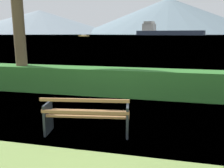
% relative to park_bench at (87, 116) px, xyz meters
% --- Properties ---
extents(ground_plane, '(1400.00, 1400.00, 0.00)m').
position_rel_park_bench_xyz_m(ground_plane, '(-0.01, 0.06, -0.43)').
color(ground_plane, olive).
extents(water_surface, '(620.00, 620.00, 0.00)m').
position_rel_park_bench_xyz_m(water_surface, '(-0.01, 309.31, -0.43)').
color(water_surface, slate).
rests_on(water_surface, ground_plane).
extents(park_bench, '(1.87, 0.83, 0.87)m').
position_rel_park_bench_xyz_m(park_bench, '(0.00, 0.00, 0.00)').
color(park_bench, olive).
rests_on(park_bench, ground_plane).
extents(hedge_row, '(11.69, 0.88, 0.94)m').
position_rel_park_bench_xyz_m(hedge_row, '(-0.01, 3.47, 0.04)').
color(hedge_row, '#2D6B28').
rests_on(hedge_row, ground_plane).
extents(cargo_ship_large, '(78.35, 34.66, 16.25)m').
position_rel_park_bench_xyz_m(cargo_ship_large, '(-2.93, 289.77, 4.12)').
color(cargo_ship_large, '#2D384C').
rests_on(cargo_ship_large, water_surface).
extents(sailboat_mid, '(8.62, 6.46, 1.28)m').
position_rel_park_bench_xyz_m(sailboat_mid, '(-56.11, 158.00, 0.04)').
color(sailboat_mid, gold).
rests_on(sailboat_mid, water_surface).
extents(distant_hills, '(961.50, 462.58, 85.06)m').
position_rel_park_bench_xyz_m(distant_hills, '(-6.80, 581.23, 36.65)').
color(distant_hills, gray).
rests_on(distant_hills, ground_plane).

